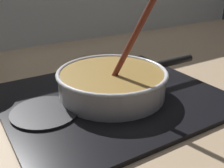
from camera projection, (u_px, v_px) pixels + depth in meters
name	position (u px, v px, depth m)	size (l,w,h in m)	color
ground	(165.00, 127.00, 0.64)	(2.40, 1.60, 0.04)	#9E8466
hob_plate	(112.00, 97.00, 0.73)	(0.56, 0.48, 0.01)	black
burner_ring	(112.00, 94.00, 0.72)	(0.20, 0.20, 0.01)	#592D0C
spare_burner	(45.00, 112.00, 0.63)	(0.16, 0.16, 0.01)	#262628
cooking_pan	(113.00, 82.00, 0.71)	(0.43, 0.29, 0.27)	silver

